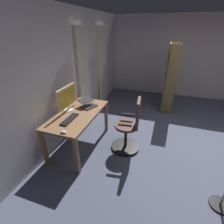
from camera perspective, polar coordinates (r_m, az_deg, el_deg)
The scene contains 12 objects.
ground_plane at distance 3.77m, azimuth 29.91°, elevation -12.15°, with size 8.13×8.13×0.00m, color #4E5369.
back_room_partition at distance 3.64m, azimuth -15.36°, elevation 12.35°, with size 6.25×0.10×2.57m, color silver.
left_room_partition at distance 6.19m, azimuth 28.46°, elevation 16.10°, with size 0.10×5.87×2.57m, color silver.
curtain_left_panel at distance 5.16m, azimuth -3.18°, elevation 15.50°, with size 0.53×0.06×2.22m, color beige.
curtain_right_panel at distance 4.05m, azimuth -9.87°, elevation 11.76°, with size 0.47×0.06×2.22m, color beige.
desk at distance 3.18m, azimuth -11.72°, elevation -1.91°, with size 1.43×0.71×0.75m.
office_chair at distance 3.12m, azimuth 6.24°, elevation -5.42°, with size 0.56×0.56×1.08m.
computer_monitor at distance 3.19m, azimuth -15.50°, elevation 4.95°, with size 0.57×0.18×0.47m.
computer_keyboard at distance 2.93m, azimuth -14.59°, elevation -2.46°, with size 0.43×0.13×0.02m, color black.
laptop at distance 3.34m, azimuth -8.43°, elevation 2.72°, with size 0.39×0.40×0.14m.
computer_mouse at distance 2.61m, azimuth -16.68°, elevation -6.73°, with size 0.06×0.10×0.04m, color silver.
bookshelf at distance 4.95m, azimuth 19.25°, elevation 11.43°, with size 0.80×0.30×1.83m.
Camera 1 is at (2.93, -0.96, 2.18)m, focal length 26.10 mm.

